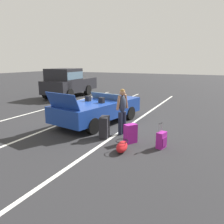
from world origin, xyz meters
TOP-DOWN VIEW (x-y plane):
  - ground_plane at (0.00, 0.00)m, footprint 80.00×80.00m
  - lot_line_near at (0.00, -1.37)m, footprint 18.00×0.12m
  - lot_line_mid at (0.00, 1.33)m, footprint 18.00×0.12m
  - lot_line_far at (0.00, 4.03)m, footprint 18.00×0.12m
  - convertible_car at (0.20, -0.04)m, footprint 4.40×2.48m
  - suitcase_large_black at (-1.55, -1.13)m, footprint 0.54×0.40m
  - suitcase_medium_bright at (-1.65, -2.13)m, footprint 0.47×0.42m
  - suitcase_small_carryon at (-1.66, -3.15)m, footprint 0.38×0.28m
  - duffel_bag at (-2.46, -2.18)m, footprint 0.68×0.43m
  - traveler_person at (-0.96, -1.54)m, footprint 0.60×0.31m
  - parked_pickup_truck_near at (5.23, 5.48)m, footprint 5.13×2.35m

SIDE VIEW (x-z plane):
  - ground_plane at x=0.00m, z-range 0.00..0.00m
  - lot_line_near at x=0.00m, z-range 0.00..0.00m
  - lot_line_mid at x=0.00m, z-range 0.00..0.00m
  - lot_line_far at x=0.00m, z-range 0.00..0.00m
  - duffel_bag at x=-2.46m, z-range -0.01..0.33m
  - suitcase_small_carryon at x=-1.66m, z-range -0.14..0.64m
  - suitcase_medium_bright at x=-1.65m, z-range 0.00..0.62m
  - suitcase_large_black at x=-1.55m, z-range 0.00..0.74m
  - convertible_car at x=0.20m, z-range -0.17..1.35m
  - traveler_person at x=-0.96m, z-range 0.10..1.76m
  - parked_pickup_truck_near at x=5.23m, z-range 0.06..2.16m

